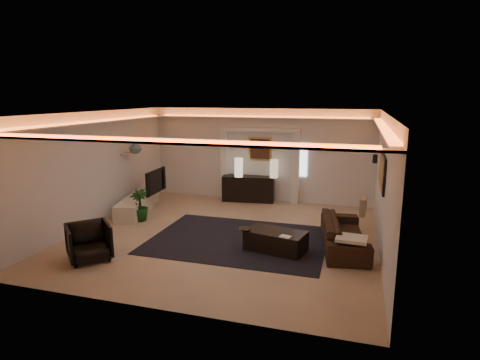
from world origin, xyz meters
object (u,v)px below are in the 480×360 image
(console, at_px, (248,189))
(coffee_table, at_px, (276,241))
(sofa, at_px, (344,234))
(armchair, at_px, (89,242))

(console, bearing_deg, coffee_table, -73.61)
(sofa, relative_size, coffee_table, 1.79)
(sofa, bearing_deg, console, 34.97)
(armchair, bearing_deg, console, 24.62)
(console, xyz_separation_m, coffee_table, (1.67, -3.83, -0.20))
(console, distance_m, coffee_table, 4.18)
(coffee_table, height_order, armchair, armchair)
(console, distance_m, sofa, 4.47)
(console, height_order, sofa, console)
(console, distance_m, armchair, 5.71)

